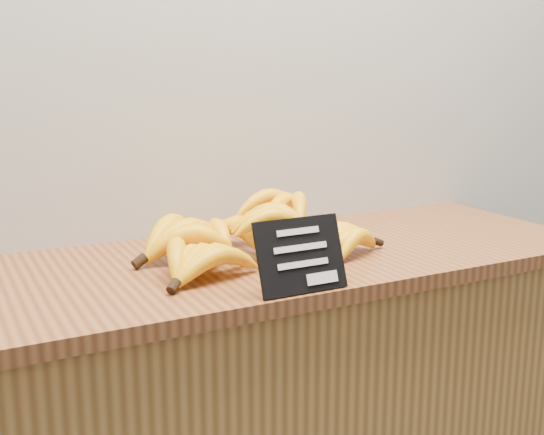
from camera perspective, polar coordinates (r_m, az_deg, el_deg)
The scene contains 3 objects.
counter_top at distance 1.42m, azimuth -0.92°, elevation -3.73°, with size 1.48×0.54×0.03m, color brown.
chalkboard_sign at distance 1.18m, azimuth 2.43°, elevation -3.19°, with size 0.17×0.01×0.13m, color black.
banana_pile at distance 1.40m, azimuth -2.65°, elevation -1.37°, with size 0.54×0.35×0.12m.
Camera 1 is at (-0.65, 1.52, 1.32)m, focal length 45.00 mm.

